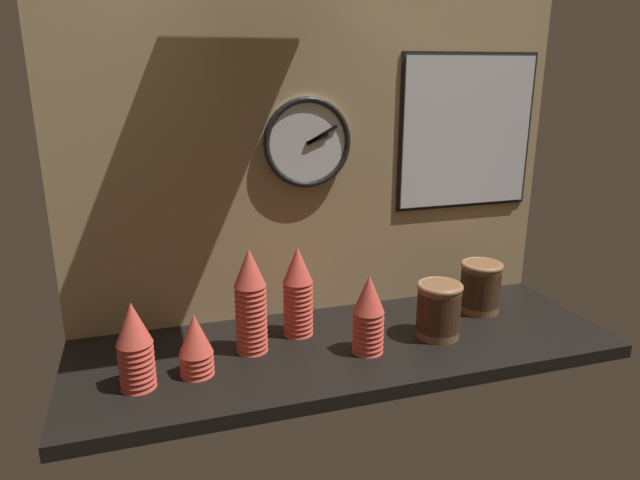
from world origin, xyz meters
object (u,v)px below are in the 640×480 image
(cup_stack_far_left, at_px, (135,346))
(menu_board, at_px, (467,132))
(wall_clock, at_px, (308,143))
(cup_stack_center_right, at_px, (368,314))
(bowl_stack_far_right, at_px, (480,286))
(cup_stack_left, at_px, (196,345))
(cup_stack_center_left, at_px, (251,300))
(bowl_stack_right, at_px, (439,309))
(cup_stack_center, at_px, (298,291))

(cup_stack_far_left, relative_size, menu_board, 0.46)
(wall_clock, bearing_deg, cup_stack_center_right, -74.77)
(cup_stack_far_left, xyz_separation_m, menu_board, (1.11, 0.33, 0.46))
(bowl_stack_far_right, distance_m, wall_clock, 0.74)
(wall_clock, bearing_deg, bowl_stack_far_right, -16.06)
(wall_clock, height_order, menu_board, menu_board)
(cup_stack_far_left, xyz_separation_m, wall_clock, (0.55, 0.32, 0.45))
(cup_stack_far_left, bearing_deg, cup_stack_left, 7.91)
(cup_stack_center_left, height_order, menu_board, menu_board)
(cup_stack_center_left, xyz_separation_m, bowl_stack_right, (0.56, -0.08, -0.07))
(cup_stack_center, distance_m, cup_stack_center_left, 0.17)
(bowl_stack_far_right, bearing_deg, cup_stack_left, -171.56)
(wall_clock, bearing_deg, cup_stack_center_left, -137.64)
(bowl_stack_right, xyz_separation_m, menu_board, (0.23, 0.30, 0.49))
(cup_stack_center_left, distance_m, cup_stack_center_right, 0.34)
(wall_clock, bearing_deg, cup_stack_far_left, -149.67)
(cup_stack_far_left, height_order, bowl_stack_far_right, cup_stack_far_left)
(cup_stack_left, xyz_separation_m, bowl_stack_right, (0.72, 0.01, 0.00))
(cup_stack_far_left, relative_size, wall_clock, 0.84)
(wall_clock, bearing_deg, menu_board, 0.91)
(cup_stack_center_right, distance_m, bowl_stack_right, 0.24)
(cup_stack_center, bearing_deg, cup_stack_far_left, -159.69)
(cup_stack_left, bearing_deg, cup_stack_center_right, -1.95)
(cup_stack_center, relative_size, menu_board, 0.54)
(cup_stack_center_left, xyz_separation_m, cup_stack_center_right, (0.32, -0.10, -0.04))
(cup_stack_center, relative_size, cup_stack_center_left, 0.90)
(cup_stack_center_left, bearing_deg, cup_stack_far_left, -160.91)
(bowl_stack_far_right, bearing_deg, cup_stack_center, 178.78)
(cup_stack_center_right, bearing_deg, wall_clock, 105.23)
(bowl_stack_far_right, relative_size, wall_clock, 0.61)
(cup_stack_center, bearing_deg, cup_stack_left, -154.43)
(cup_stack_center_right, xyz_separation_m, bowl_stack_right, (0.24, 0.03, -0.03))
(cup_stack_center_right, height_order, wall_clock, wall_clock)
(cup_stack_center, distance_m, cup_stack_far_left, 0.50)
(cup_stack_left, relative_size, bowl_stack_right, 1.01)
(cup_stack_far_left, xyz_separation_m, bowl_stack_right, (0.87, 0.03, -0.03))
(cup_stack_center_left, relative_size, menu_board, 0.60)
(cup_stack_center, distance_m, bowl_stack_right, 0.43)
(cup_stack_center, relative_size, wall_clock, 1.00)
(cup_stack_left, distance_m, bowl_stack_far_right, 0.96)
(cup_stack_center, bearing_deg, cup_stack_center_right, -46.64)
(cup_stack_center_right, distance_m, wall_clock, 0.55)
(menu_board, bearing_deg, cup_stack_center_right, -145.64)
(cup_stack_left, bearing_deg, cup_stack_center_left, 28.12)
(cup_stack_far_left, relative_size, cup_stack_center_right, 1.00)
(cup_stack_left, height_order, bowl_stack_right, cup_stack_left)
(cup_stack_center_left, bearing_deg, cup_stack_center, 22.74)
(cup_stack_center_left, height_order, cup_stack_center_right, cup_stack_center_left)
(cup_stack_left, height_order, cup_stack_far_left, cup_stack_far_left)
(cup_stack_far_left, distance_m, bowl_stack_far_right, 1.11)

